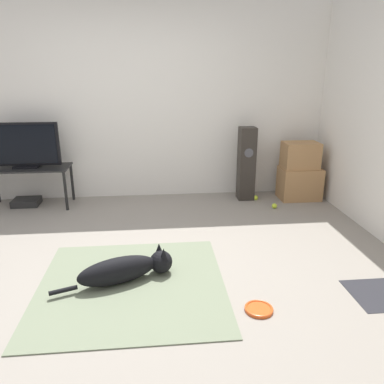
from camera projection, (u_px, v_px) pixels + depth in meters
The scene contains 13 objects.
ground_plane at pixel (129, 269), 3.35m from camera, with size 12.00×12.00×0.00m, color gray.
wall_back at pixel (134, 103), 4.94m from camera, with size 8.00×0.06×2.55m.
area_rug at pixel (132, 285), 3.09m from camera, with size 1.52×1.49×0.01m.
dog at pixel (127, 269), 3.11m from camera, with size 0.97×0.44×0.25m.
frisbee at pixel (259, 309), 2.76m from camera, with size 0.21×0.21×0.03m.
cardboard_box_lower at pixel (299, 183), 5.12m from camera, with size 0.54×0.37×0.43m.
cardboard_box_upper at pixel (300, 155), 5.00m from camera, with size 0.46×0.32×0.35m.
floor_speaker at pixel (246, 164), 5.03m from camera, with size 0.21×0.22×0.98m.
tv_stand at pixel (28, 172), 4.75m from camera, with size 1.04×0.46×0.52m.
tv at pixel (24, 146), 4.65m from camera, with size 0.85×0.20×0.56m.
tennis_ball_by_boxes at pixel (274, 206), 4.80m from camera, with size 0.07×0.07×0.07m.
tennis_ball_near_speaker at pixel (255, 198), 5.10m from camera, with size 0.07×0.07×0.07m.
game_console at pixel (27, 202), 4.91m from camera, with size 0.33×0.27×0.09m.
Camera 1 is at (0.27, -3.01, 1.69)m, focal length 35.00 mm.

